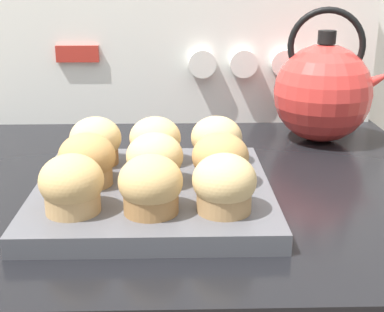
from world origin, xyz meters
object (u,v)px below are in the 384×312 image
muffin_r0_c1 (151,186)px  muffin_r1_c0 (87,161)px  muffin_r2_c0 (96,142)px  muffin_r0_c0 (72,186)px  muffin_r1_c2 (220,161)px  muffin_r2_c1 (155,142)px  muffin_r2_c2 (216,141)px  muffin_r0_c2 (224,185)px  muffin_r1_c1 (155,161)px  tea_kettle (324,91)px  muffin_pan (153,192)px

muffin_r0_c1 → muffin_r1_c0: 0.11m
muffin_r2_c0 → muffin_r0_c0: bearing=-91.0°
muffin_r1_c2 → muffin_r2_c1: (-0.08, 0.08, 0.00)m
muffin_r0_c1 → muffin_r1_c2: (0.08, 0.08, 0.00)m
muffin_r2_c1 → muffin_r0_c0: bearing=-117.9°
muffin_r1_c0 → muffin_r2_c0: bearing=90.6°
muffin_r1_c0 → muffin_r2_c2: same height
muffin_r0_c1 → muffin_r1_c2: 0.11m
muffin_r0_c2 → muffin_r1_c1: bearing=133.4°
muffin_r0_c2 → muffin_r2_c1: bearing=116.6°
muffin_r2_c1 → muffin_r1_c1: bearing=-88.2°
muffin_r0_c0 → tea_kettle: size_ratio=0.31×
muffin_r0_c2 → muffin_r2_c2: (0.00, 0.15, 0.00)m
muffin_pan → muffin_r1_c0: bearing=178.6°
muffin_r1_c1 → muffin_r1_c2: bearing=-1.4°
muffin_r1_c1 → muffin_r2_c1: size_ratio=1.00×
muffin_r0_c1 → muffin_r0_c2: same height
muffin_r1_c2 → muffin_r0_c0: bearing=-155.0°
muffin_pan → muffin_r2_c1: bearing=89.9°
muffin_r1_c2 → muffin_pan: bearing=178.8°
muffin_r1_c1 → tea_kettle: tea_kettle is taller
muffin_r2_c0 → muffin_r2_c2: size_ratio=1.00×
muffin_r0_c0 → muffin_r1_c1: size_ratio=1.00×
muffin_r0_c2 → muffin_r2_c1: (-0.08, 0.15, 0.00)m
muffin_r1_c1 → muffin_r2_c0: size_ratio=1.00×
muffin_r0_c2 → tea_kettle: 0.37m
muffin_pan → muffin_r0_c2: bearing=-45.5°
tea_kettle → muffin_r2_c0: bearing=-153.6°
muffin_r1_c1 → muffin_r1_c2: 0.08m
muffin_r1_c0 → muffin_r2_c2: 0.17m
muffin_r0_c2 → tea_kettle: size_ratio=0.31×
muffin_pan → muffin_r0_c2: muffin_r0_c2 is taller
muffin_pan → muffin_r0_c0: (-0.08, -0.08, 0.04)m
muffin_r1_c1 → muffin_r2_c2: (0.08, 0.08, 0.00)m
muffin_r0_c2 → muffin_r1_c0: 0.17m
muffin_pan → muffin_r0_c1: size_ratio=4.13×
muffin_r1_c1 → muffin_r0_c0: bearing=-137.3°
muffin_r2_c0 → muffin_r2_c1: size_ratio=1.00×
muffin_pan → muffin_r0_c2: size_ratio=4.13×
muffin_r1_c1 → tea_kettle: (0.26, 0.24, 0.03)m
muffin_r1_c1 → muffin_r0_c2: bearing=-46.6°
muffin_r2_c1 → muffin_pan: bearing=-90.1°
muffin_r0_c2 → muffin_r1_c2: 0.08m
muffin_r0_c0 → muffin_r2_c2: same height
muffin_pan → muffin_r0_c0: bearing=-136.5°
muffin_r1_c0 → muffin_r2_c0: same height
muffin_r1_c1 → muffin_r2_c0: bearing=136.2°
muffin_r1_c0 → muffin_r2_c0: 0.07m
muffin_r0_c0 → muffin_r2_c2: bearing=43.6°
muffin_r1_c2 → muffin_r2_c0: (-0.15, 0.08, 0.00)m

